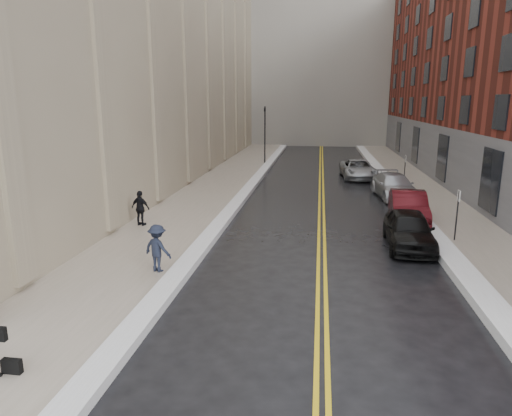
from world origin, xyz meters
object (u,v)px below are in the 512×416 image
(car_black, at_px, (409,229))
(car_silver_near, at_px, (394,186))
(pedestrian_c, at_px, (141,208))
(pedestrian_b, at_px, (158,248))
(car_maroon, at_px, (408,207))
(car_silver_far, at_px, (358,169))

(car_black, bearing_deg, car_silver_near, 86.77)
(car_silver_near, height_order, pedestrian_c, pedestrian_c)
(pedestrian_b, height_order, pedestrian_c, pedestrian_b)
(car_black, height_order, car_maroon, car_maroon)
(car_silver_far, relative_size, pedestrian_b, 3.16)
(car_black, relative_size, car_silver_far, 0.85)
(pedestrian_b, bearing_deg, car_silver_near, -103.02)
(car_silver_near, relative_size, car_silver_far, 0.97)
(car_silver_near, relative_size, pedestrian_b, 3.07)
(car_silver_far, bearing_deg, car_black, -91.76)
(car_silver_far, bearing_deg, car_maroon, -87.99)
(car_silver_far, xyz_separation_m, pedestrian_b, (-8.14, -20.82, 0.25))
(car_black, bearing_deg, pedestrian_c, 176.31)
(pedestrian_b, relative_size, pedestrian_c, 1.00)
(car_silver_near, bearing_deg, pedestrian_c, -152.95)
(car_black, distance_m, car_silver_near, 9.72)
(car_silver_near, bearing_deg, car_silver_far, 95.72)
(car_maroon, relative_size, car_silver_near, 0.92)
(car_black, distance_m, pedestrian_c, 11.67)
(pedestrian_b, bearing_deg, car_maroon, -117.50)
(car_silver_near, bearing_deg, pedestrian_b, -132.21)
(car_black, relative_size, car_silver_near, 0.87)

